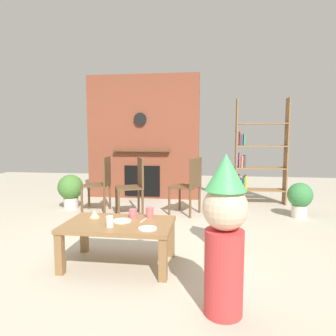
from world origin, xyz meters
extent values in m
plane|color=#BCB29E|center=(0.00, 0.00, 0.00)|extent=(12.00, 12.00, 0.00)
cube|color=brown|center=(-0.65, 2.60, 1.20)|extent=(2.20, 0.18, 2.40)
cube|color=black|center=(-0.65, 2.50, 0.35)|extent=(0.70, 0.02, 0.60)
cube|color=brown|center=(-0.65, 2.46, 0.95)|extent=(1.10, 0.10, 0.04)
cylinder|color=black|center=(-0.67, 2.48, 1.55)|extent=(0.24, 0.04, 0.24)
cube|color=olive|center=(1.13, 2.40, 0.95)|extent=(0.02, 0.28, 1.90)
cube|color=olive|center=(2.01, 2.40, 0.95)|extent=(0.02, 0.28, 1.90)
cube|color=olive|center=(1.57, 2.40, 0.25)|extent=(0.86, 0.28, 0.02)
cube|color=olive|center=(1.57, 2.40, 0.65)|extent=(0.86, 0.28, 0.02)
cube|color=olive|center=(1.57, 2.40, 1.05)|extent=(0.86, 0.28, 0.02)
cube|color=olive|center=(1.57, 2.40, 1.45)|extent=(0.86, 0.28, 0.02)
cube|color=#B23333|center=(1.20, 2.40, 0.39)|extent=(0.03, 0.20, 0.26)
cube|color=#3359A5|center=(1.24, 2.40, 0.36)|extent=(0.02, 0.20, 0.20)
cube|color=#3F8C4C|center=(1.28, 2.40, 0.37)|extent=(0.02, 0.20, 0.22)
cube|color=gold|center=(1.32, 2.40, 0.38)|extent=(0.04, 0.20, 0.25)
cube|color=#8C4C99|center=(1.20, 2.40, 0.79)|extent=(0.03, 0.20, 0.26)
cube|color=#D87F3F|center=(1.24, 2.40, 0.77)|extent=(0.04, 0.20, 0.21)
cube|color=#4C4C51|center=(1.29, 2.40, 0.77)|extent=(0.04, 0.20, 0.22)
cube|color=#B23333|center=(1.19, 2.40, 1.18)|extent=(0.02, 0.20, 0.24)
cube|color=#3359A5|center=(1.23, 2.40, 1.16)|extent=(0.03, 0.20, 0.19)
cube|color=#3F8C4C|center=(1.27, 2.40, 1.16)|extent=(0.03, 0.20, 0.21)
cube|color=olive|center=(-0.20, -0.53, 0.40)|extent=(1.03, 0.64, 0.04)
cube|color=olive|center=(-0.67, -0.80, 0.19)|extent=(0.07, 0.07, 0.38)
cube|color=olive|center=(0.27, -0.80, 0.19)|extent=(0.07, 0.07, 0.38)
cube|color=olive|center=(-0.67, -0.26, 0.19)|extent=(0.07, 0.07, 0.38)
cube|color=olive|center=(0.27, -0.26, 0.19)|extent=(0.07, 0.07, 0.38)
cylinder|color=#E5666B|center=(-0.11, -0.35, 0.47)|extent=(0.08, 0.08, 0.09)
cylinder|color=silver|center=(-0.24, -0.68, 0.47)|extent=(0.07, 0.07, 0.10)
cylinder|color=#E5666B|center=(0.06, -0.31, 0.47)|extent=(0.08, 0.08, 0.10)
cylinder|color=white|center=(0.12, -0.70, 0.43)|extent=(0.17, 0.17, 0.01)
cylinder|color=white|center=(-0.18, -0.50, 0.43)|extent=(0.18, 0.18, 0.01)
cone|color=#EAC68C|center=(-0.49, -0.40, 0.46)|extent=(0.10, 0.10, 0.08)
cube|color=silver|center=(0.02, -0.44, 0.43)|extent=(0.04, 0.15, 0.01)
cylinder|color=#D13838|center=(0.76, -1.22, 0.30)|extent=(0.27, 0.27, 0.61)
sphere|color=beige|center=(0.76, -1.22, 0.77)|extent=(0.31, 0.31, 0.31)
cone|color=#4CB766|center=(0.76, -1.22, 1.01)|extent=(0.28, 0.28, 0.25)
cylinder|color=#E0CC66|center=(0.83, 0.00, 0.25)|extent=(0.23, 0.23, 0.51)
sphere|color=beige|center=(0.83, 0.00, 0.64)|extent=(0.26, 0.26, 0.26)
cone|color=#EA4C4C|center=(0.83, 0.00, 0.84)|extent=(0.24, 0.24, 0.21)
cube|color=brown|center=(-1.17, 1.41, 0.44)|extent=(0.43, 0.43, 0.02)
cube|color=brown|center=(-0.99, 1.42, 0.68)|extent=(0.06, 0.40, 0.45)
cylinder|color=brown|center=(-1.36, 1.57, 0.21)|extent=(0.04, 0.04, 0.43)
cylinder|color=brown|center=(-1.33, 1.21, 0.21)|extent=(0.04, 0.04, 0.43)
cylinder|color=brown|center=(-1.01, 1.60, 0.21)|extent=(0.04, 0.04, 0.43)
cylinder|color=brown|center=(-0.98, 1.24, 0.21)|extent=(0.04, 0.04, 0.43)
cube|color=brown|center=(-0.58, 1.25, 0.44)|extent=(0.52, 0.52, 0.02)
cube|color=brown|center=(-0.41, 1.33, 0.68)|extent=(0.18, 0.38, 0.45)
cylinder|color=brown|center=(-0.81, 1.35, 0.21)|extent=(0.04, 0.04, 0.43)
cylinder|color=brown|center=(-0.67, 1.02, 0.21)|extent=(0.04, 0.04, 0.43)
cylinder|color=brown|center=(-0.48, 1.49, 0.21)|extent=(0.04, 0.04, 0.43)
cylinder|color=brown|center=(-0.34, 1.16, 0.21)|extent=(0.04, 0.04, 0.43)
cube|color=brown|center=(0.27, 1.46, 0.44)|extent=(0.52, 0.52, 0.02)
cube|color=brown|center=(0.45, 1.39, 0.68)|extent=(0.17, 0.38, 0.45)
cylinder|color=brown|center=(0.17, 1.69, 0.21)|extent=(0.04, 0.04, 0.43)
cylinder|color=brown|center=(0.04, 1.35, 0.21)|extent=(0.04, 0.04, 0.43)
cylinder|color=brown|center=(0.51, 1.56, 0.21)|extent=(0.04, 0.04, 0.43)
cylinder|color=brown|center=(0.38, 1.22, 0.21)|extent=(0.04, 0.04, 0.43)
cylinder|color=beige|center=(2.02, 1.47, 0.10)|extent=(0.23, 0.23, 0.19)
sphere|color=#378042|center=(2.02, 1.47, 0.35)|extent=(0.37, 0.37, 0.37)
cylinder|color=beige|center=(-1.67, 1.54, 0.10)|extent=(0.24, 0.24, 0.19)
sphere|color=#457A33|center=(-1.67, 1.54, 0.37)|extent=(0.42, 0.42, 0.42)
camera|label=1|loc=(0.65, -3.30, 1.27)|focal=32.68mm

